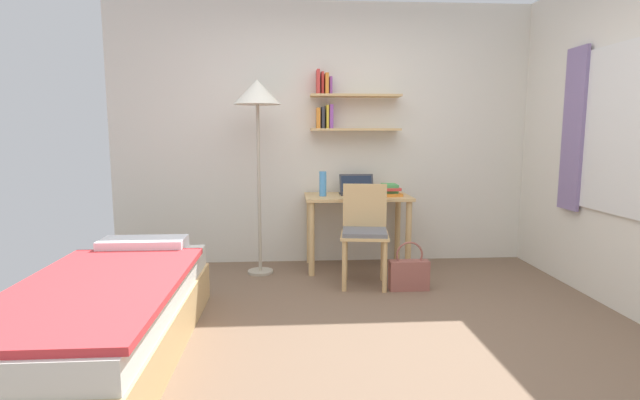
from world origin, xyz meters
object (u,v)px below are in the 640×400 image
Objects in this scene: bed at (106,316)px; standing_lamp at (257,102)px; book_stack at (390,190)px; desk_chair at (365,229)px; laptop at (357,189)px; desk at (357,210)px; handbag at (409,274)px; water_bottle at (323,184)px.

standing_lamp reaches higher than bed.
desk_chair is at bearing -124.13° from book_stack.
book_stack is (2.07, 1.72, 0.54)m from bed.
standing_lamp is at bearing 157.09° from desk_chair.
standing_lamp reaches higher than laptop.
desk_chair is (-0.00, -0.50, -0.09)m from desk.
laptop is at bearing 158.43° from book_stack.
handbag is (0.35, -0.19, -0.35)m from desk_chair.
desk reaches higher than handbag.
desk is 3.97× the size of book_stack.
desk_chair is 3.45× the size of book_stack.
water_bottle is at bearing -174.98° from desk.
standing_lamp is 5.26× the size of laptop.
bed is at bearing -135.02° from desk.
water_bottle reaches higher than desk_chair.
laptop is at bearing 84.45° from desk.
laptop is (0.95, 0.19, -0.83)m from standing_lamp.
desk_chair reaches higher than desk.
laptop is (0.01, 0.09, 0.19)m from desk.
water_bottle is 0.65m from book_stack.
handbag is (0.04, -0.65, -0.64)m from book_stack.
bed is 4.85× the size of handbag.
handbag is at bearing -24.31° from standing_lamp.
standing_lamp is 4.30× the size of handbag.
standing_lamp is (-0.93, 0.39, 1.11)m from desk_chair.
water_bottle reaches higher than bed.
bed is 2.17m from desk_chair.
desk is 0.89m from handbag.
book_stack is (0.32, 0.47, 0.28)m from desk_chair.
standing_lamp is 2.04m from handbag.
water_bottle is (-0.35, -0.12, 0.07)m from laptop.
laptop is 1.45× the size of water_bottle.
handbag is (0.69, -0.66, -0.70)m from water_bottle.
book_stack is (1.25, 0.07, -0.83)m from standing_lamp.
book_stack is at bearing 3.29° from standing_lamp.
desk is at bearing 6.33° from standing_lamp.
standing_lamp is at bearing 63.66° from bed.
laptop is 0.82× the size of handbag.
bed is 2.61m from laptop.
bed is 2.29m from standing_lamp.
laptop reaches higher than desk_chair.
desk_chair is 0.49× the size of standing_lamp.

